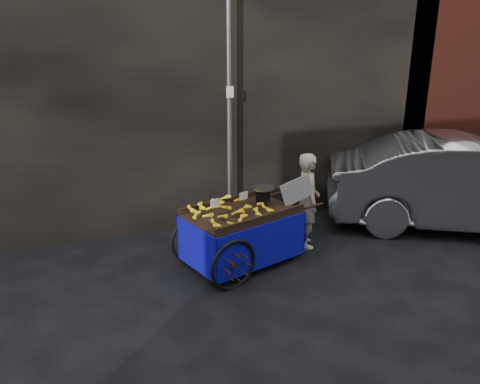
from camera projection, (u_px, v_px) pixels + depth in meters
name	position (u px, v px, depth m)	size (l,w,h in m)	color
ground	(238.00, 264.00, 7.03)	(80.00, 80.00, 0.00)	black
building_wall	(212.00, 78.00, 8.69)	(13.50, 2.00, 5.00)	black
street_pole	(229.00, 116.00, 7.65)	(0.12, 0.10, 4.00)	slate
banana_cart	(239.00, 218.00, 6.81)	(2.37, 1.59, 1.18)	black
vendor	(308.00, 200.00, 7.42)	(0.84, 0.63, 1.54)	tan
plastic_bag	(297.00, 247.00, 7.29)	(0.27, 0.21, 0.24)	blue
parked_car	(469.00, 184.00, 8.16)	(1.69, 4.85, 1.60)	#B8BBC0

